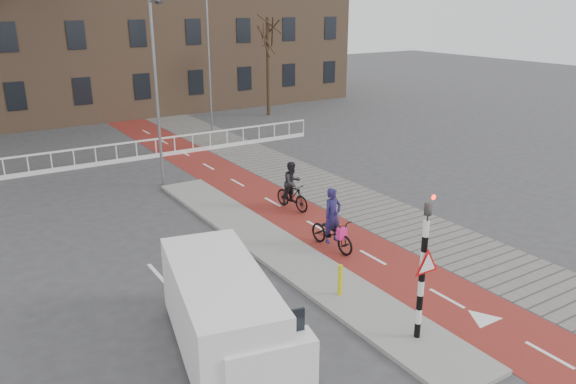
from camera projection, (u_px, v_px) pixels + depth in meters
ground at (379, 298)px, 14.94m from camera, size 120.00×120.00×0.00m
bike_lane at (248, 189)px, 23.70m from camera, size 2.50×60.00×0.01m
sidewalk at (303, 178)px, 25.12m from camera, size 3.00×60.00×0.01m
curb_island at (278, 249)px, 17.76m from camera, size 1.80×16.00×0.12m
traffic_signal at (424, 264)px, 12.38m from camera, size 0.80×0.80×3.68m
bollard at (340, 280)px, 14.75m from camera, size 0.12×0.12×0.85m
cyclist_near at (332, 229)px, 17.72m from camera, size 0.82×1.98×2.01m
cyclist_far at (292, 190)px, 21.12m from camera, size 0.87×1.77×1.86m
van at (220, 311)px, 12.32m from camera, size 2.76×4.86×1.97m
railing at (52, 166)px, 25.90m from camera, size 28.00×0.10×0.99m
tree_right at (268, 68)px, 38.25m from camera, size 0.27×0.27×6.56m
streetlight_near at (157, 97)px, 22.94m from camera, size 0.12×0.12×7.62m
streetlight_right at (209, 58)px, 32.94m from camera, size 0.12×0.12×8.74m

